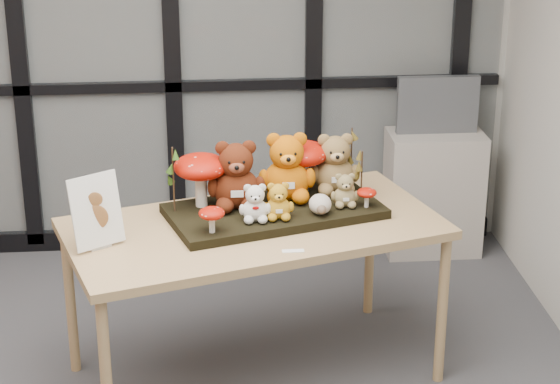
{
  "coord_description": "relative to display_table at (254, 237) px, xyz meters",
  "views": [
    {
      "loc": [
        0.59,
        -3.49,
        2.68
      ],
      "look_at": [
        0.96,
        0.83,
        0.99
      ],
      "focal_mm": 65.0,
      "sensor_mm": 36.0,
      "label": 1
    }
  ],
  "objects": [
    {
      "name": "room_shell",
      "position": [
        -0.84,
        -0.87,
        0.93
      ],
      "size": [
        5.0,
        5.0,
        5.0
      ],
      "color": "#BBB9B0",
      "rests_on": "floor"
    },
    {
      "name": "glass_partition",
      "position": [
        -0.84,
        1.6,
        0.67
      ],
      "size": [
        4.9,
        0.06,
        2.78
      ],
      "color": "#2D383F",
      "rests_on": "floor"
    },
    {
      "name": "display_table",
      "position": [
        0.0,
        0.0,
        0.0
      ],
      "size": [
        1.91,
        1.34,
        0.81
      ],
      "rotation": [
        0.0,
        0.0,
        0.3
      ],
      "color": "tan",
      "rests_on": "floor"
    },
    {
      "name": "diorama_tray",
      "position": [
        0.11,
        0.1,
        0.09
      ],
      "size": [
        1.1,
        0.77,
        0.04
      ],
      "primitive_type": "cube",
      "rotation": [
        0.0,
        0.0,
        0.3
      ],
      "color": "black",
      "rests_on": "display_table"
    },
    {
      "name": "bear_pooh_yellow",
      "position": [
        0.17,
        0.21,
        0.29
      ],
      "size": [
        0.34,
        0.33,
        0.37
      ],
      "primitive_type": null,
      "rotation": [
        0.0,
        0.0,
        0.3
      ],
      "color": "#CA6005",
      "rests_on": "diorama_tray"
    },
    {
      "name": "bear_brown_medium",
      "position": [
        -0.07,
        0.13,
        0.29
      ],
      "size": [
        0.34,
        0.32,
        0.36
      ],
      "primitive_type": null,
      "rotation": [
        0.0,
        0.0,
        0.3
      ],
      "color": "#4D1B0B",
      "rests_on": "diorama_tray"
    },
    {
      "name": "bear_tan_back",
      "position": [
        0.42,
        0.29,
        0.27
      ],
      "size": [
        0.31,
        0.29,
        0.33
      ],
      "primitive_type": null,
      "rotation": [
        0.0,
        0.0,
        0.3
      ],
      "color": "olive",
      "rests_on": "diorama_tray"
    },
    {
      "name": "bear_small_yellow",
      "position": [
        0.11,
        -0.03,
        0.2
      ],
      "size": [
        0.18,
        0.17,
        0.19
      ],
      "primitive_type": null,
      "rotation": [
        0.0,
        0.0,
        0.3
      ],
      "color": "#C38A1C",
      "rests_on": "diorama_tray"
    },
    {
      "name": "bear_white_bow",
      "position": [
        0.0,
        -0.05,
        0.21
      ],
      "size": [
        0.18,
        0.17,
        0.2
      ],
      "primitive_type": null,
      "rotation": [
        0.0,
        0.0,
        0.3
      ],
      "color": "white",
      "rests_on": "diorama_tray"
    },
    {
      "name": "bear_beige_small",
      "position": [
        0.44,
        0.09,
        0.2
      ],
      "size": [
        0.17,
        0.16,
        0.18
      ],
      "primitive_type": null,
      "rotation": [
        0.0,
        0.0,
        0.3
      ],
      "color": "olive",
      "rests_on": "diorama_tray"
    },
    {
      "name": "plush_cream_hedgehog",
      "position": [
        0.31,
        -0.0,
        0.16
      ],
      "size": [
        0.1,
        0.09,
        0.11
      ],
      "primitive_type": null,
      "rotation": [
        0.0,
        0.0,
        0.3
      ],
      "color": "beige",
      "rests_on": "diorama_tray"
    },
    {
      "name": "mushroom_back_left",
      "position": [
        -0.24,
        0.15,
        0.25
      ],
      "size": [
        0.26,
        0.26,
        0.28
      ],
      "primitive_type": null,
      "color": "#A11105",
      "rests_on": "diorama_tray"
    },
    {
      "name": "mushroom_back_right",
      "position": [
        0.26,
        0.3,
        0.25
      ],
      "size": [
        0.25,
        0.25,
        0.28
      ],
      "primitive_type": null,
      "color": "#A11105",
      "rests_on": "diorama_tray"
    },
    {
      "name": "mushroom_front_left",
      "position": [
        -0.2,
        -0.17,
        0.17
      ],
      "size": [
        0.12,
        0.12,
        0.13
      ],
      "primitive_type": null,
      "color": "#A11105",
      "rests_on": "diorama_tray"
    },
    {
      "name": "mushroom_front_right",
      "position": [
        0.54,
        0.06,
        0.16
      ],
      "size": [
        0.09,
        0.09,
        0.1
      ],
      "primitive_type": null,
      "color": "#A11105",
      "rests_on": "diorama_tray"
    },
    {
      "name": "sprig_green_far_left",
      "position": [
        -0.37,
        0.09,
        0.27
      ],
      "size": [
        0.05,
        0.05,
        0.32
      ],
      "primitive_type": null,
      "color": "#193A0D",
      "rests_on": "diorama_tray"
    },
    {
      "name": "sprig_green_mid_left",
      "position": [
        -0.25,
        0.18,
        0.22
      ],
      "size": [
        0.05,
        0.05,
        0.23
      ],
      "primitive_type": null,
      "color": "#193A0D",
      "rests_on": "diorama_tray"
    },
    {
      "name": "sprig_dry_far_right",
      "position": [
        0.51,
        0.34,
        0.26
      ],
      "size": [
        0.05,
        0.05,
        0.31
      ],
      "primitive_type": null,
      "color": "brown",
      "rests_on": "diorama_tray"
    },
    {
      "name": "sprig_dry_mid_right",
      "position": [
        0.54,
        0.21,
        0.22
      ],
      "size": [
        0.05,
        0.05,
        0.23
      ],
      "primitive_type": null,
      "color": "brown",
      "rests_on": "diorama_tray"
    },
    {
      "name": "sprig_green_centre",
      "position": [
        -0.02,
        0.27,
        0.2
      ],
      "size": [
        0.05,
        0.05,
        0.19
      ],
      "primitive_type": null,
      "color": "#193A0D",
      "rests_on": "diorama_tray"
    },
    {
      "name": "sign_holder",
      "position": [
        -0.7,
        -0.2,
        0.22
      ],
      "size": [
        0.24,
        0.19,
        0.33
      ],
      "rotation": [
        0.0,
        0.0,
        0.58
      ],
      "color": "silver",
      "rests_on": "display_table"
    },
    {
      "name": "label_card",
      "position": [
        0.15,
        -0.32,
        0.07
      ],
      "size": [
        0.1,
        0.03,
        0.0
      ],
      "primitive_type": "cube",
      "color": "white",
      "rests_on": "display_table"
    },
    {
      "name": "cabinet",
      "position": [
        1.2,
        1.39,
        -0.36
      ],
      "size": [
        0.58,
        0.34,
        0.77
      ],
      "primitive_type": "cube",
      "color": "#AEA69B",
      "rests_on": "floor"
    },
    {
      "name": "monitor",
      "position": [
        1.2,
        1.41,
        0.2
      ],
      "size": [
        0.49,
        0.05,
        0.35
      ],
      "color": "#505358",
      "rests_on": "cabinet"
    }
  ]
}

